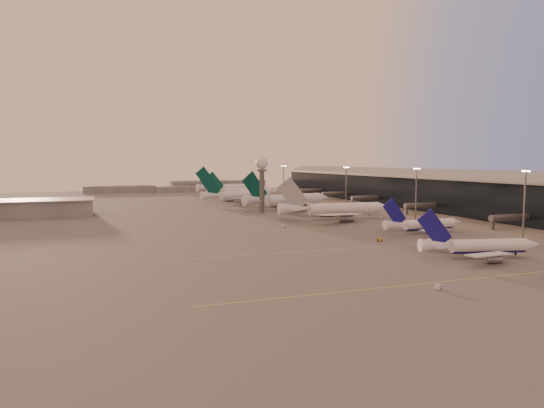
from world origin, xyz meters
name	(u,v)px	position (x,y,z in m)	size (l,w,h in m)	color
ground	(373,253)	(0.00, 0.00, 0.00)	(700.00, 700.00, 0.00)	#5D5B5B
taxiway_markings	(365,225)	(30.00, 56.00, 0.01)	(180.00, 185.25, 0.02)	#E0DB4F
terminal	(434,190)	(107.88, 110.09, 10.52)	(57.00, 362.00, 23.04)	black
hangar	(5,209)	(-120.00, 140.00, 4.32)	(82.00, 27.00, 8.50)	slate
radar_tower	(262,173)	(5.00, 120.00, 20.95)	(6.40, 6.40, 31.10)	#515458
mast_a	(524,202)	(58.00, 0.00, 13.74)	(3.60, 0.56, 25.00)	#515458
mast_b	(416,192)	(55.00, 55.00, 13.74)	(3.60, 0.56, 25.00)	#515458
mast_c	(346,186)	(50.00, 110.00, 13.74)	(3.60, 0.56, 25.00)	#515458
mast_d	(284,180)	(48.00, 200.00, 13.74)	(3.60, 0.56, 25.00)	#515458
distant_horizon	(190,187)	(2.62, 325.14, 3.89)	(165.00, 37.50, 9.00)	slate
narrowbody_near	(480,248)	(24.69, -16.30, 2.89)	(36.07, 28.47, 14.29)	white
narrowbody_mid	(424,226)	(39.34, 28.38, 2.85)	(35.99, 28.73, 14.06)	white
widebody_white	(337,212)	(29.04, 79.96, 3.52)	(57.74, 46.15, 20.30)	white
greentail_a	(288,202)	(26.11, 134.85, 3.91)	(59.54, 47.46, 22.12)	white
greentail_b	(238,197)	(10.18, 185.17, 3.58)	(54.02, 42.96, 20.28)	white
greentail_c	(242,193)	(24.52, 226.55, 3.49)	(52.38, 41.61, 19.76)	white
greentail_d	(234,190)	(26.37, 257.31, 4.13)	(63.72, 50.97, 23.39)	white
gsv_truck_a	(438,284)	(-8.19, -39.99, 1.18)	(5.93, 4.82, 2.31)	silver
gsv_catering_a	(507,239)	(48.74, -2.24, 1.92)	(5.07, 3.22, 3.85)	silver
gsv_tug_mid	(380,240)	(13.88, 18.35, 0.49)	(3.87, 3.17, 0.96)	gold
gsv_truck_b	(440,222)	(62.13, 47.52, 1.16)	(5.76, 2.41, 2.28)	#515456
gsv_truck_c	(284,225)	(-4.68, 61.77, 1.23)	(5.91, 5.56, 2.42)	silver
gsv_catering_b	(382,215)	(50.53, 74.66, 1.85)	(4.88, 3.15, 3.70)	silver
gsv_truck_d	(241,212)	(-7.95, 115.67, 1.03)	(3.44, 5.29, 2.01)	silver
gsv_tug_hangar	(313,204)	(50.48, 154.82, 0.53)	(4.03, 2.97, 1.03)	silver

